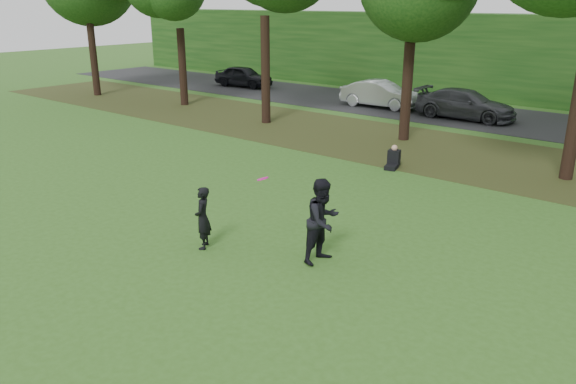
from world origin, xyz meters
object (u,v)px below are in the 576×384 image
object	(u,v)px
player_left	(203,218)
seated_person	(393,159)
player_right	(323,221)
frisbee	(263,179)

from	to	relation	value
player_left	seated_person	world-z (taller)	player_left
player_right	seated_person	bearing A→B (deg)	23.05
player_left	seated_person	distance (m)	9.10
seated_person	player_right	bearing A→B (deg)	-86.29
player_left	player_right	distance (m)	2.96
frisbee	player_right	bearing A→B (deg)	21.58
player_right	frisbee	distance (m)	1.69
player_left	seated_person	size ratio (longest dim) A/B	1.88
player_right	frisbee	size ratio (longest dim) A/B	5.37
frisbee	seated_person	xyz separation A→B (m)	(-1.16, 8.38, -1.55)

